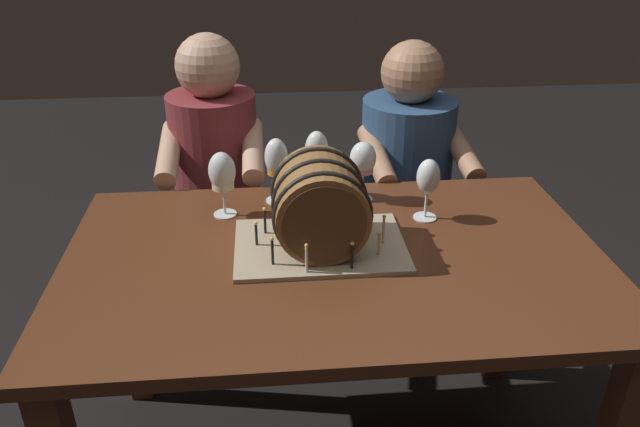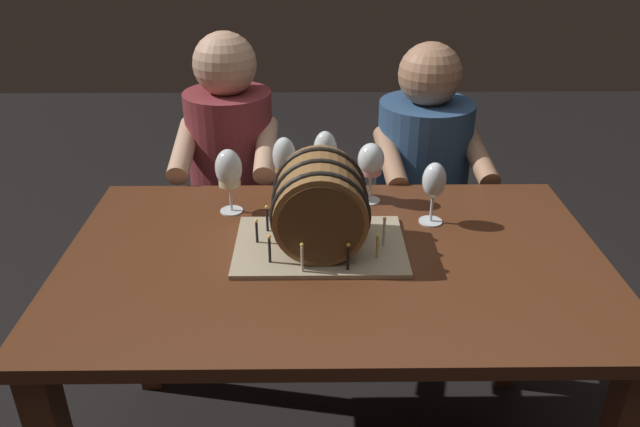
{
  "view_description": "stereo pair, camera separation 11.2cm",
  "coord_description": "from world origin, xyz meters",
  "px_view_note": "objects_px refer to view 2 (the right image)",
  "views": [
    {
      "loc": [
        -0.16,
        -1.35,
        1.59
      ],
      "look_at": [
        -0.03,
        0.04,
        0.86
      ],
      "focal_mm": 35.03,
      "sensor_mm": 36.0,
      "label": 1
    },
    {
      "loc": [
        -0.05,
        -1.36,
        1.59
      ],
      "look_at": [
        -0.03,
        0.04,
        0.86
      ],
      "focal_mm": 35.03,
      "sensor_mm": 36.0,
      "label": 2
    }
  ],
  "objects_px": {
    "dining_table": "(333,292)",
    "wine_glass_empty": "(434,182)",
    "wine_glass_white": "(229,171)",
    "person_seated_left": "(235,208)",
    "person_seated_right": "(419,208)",
    "barrel_cake": "(320,208)",
    "wine_glass_amber": "(284,159)",
    "wine_glass_red": "(325,153)",
    "wine_glass_rose": "(371,162)"
  },
  "relations": [
    {
      "from": "barrel_cake",
      "to": "person_seated_left",
      "type": "height_order",
      "value": "person_seated_left"
    },
    {
      "from": "wine_glass_amber",
      "to": "wine_glass_red",
      "type": "bearing_deg",
      "value": 11.62
    },
    {
      "from": "wine_glass_empty",
      "to": "person_seated_left",
      "type": "height_order",
      "value": "person_seated_left"
    },
    {
      "from": "barrel_cake",
      "to": "person_seated_right",
      "type": "relative_size",
      "value": 0.39
    },
    {
      "from": "barrel_cake",
      "to": "wine_glass_red",
      "type": "relative_size",
      "value": 2.13
    },
    {
      "from": "dining_table",
      "to": "wine_glass_empty",
      "type": "xyz_separation_m",
      "value": [
        0.28,
        0.18,
        0.24
      ]
    },
    {
      "from": "barrel_cake",
      "to": "person_seated_right",
      "type": "distance_m",
      "value": 0.85
    },
    {
      "from": "dining_table",
      "to": "wine_glass_rose",
      "type": "relative_size",
      "value": 7.52
    },
    {
      "from": "wine_glass_red",
      "to": "person_seated_left",
      "type": "xyz_separation_m",
      "value": [
        -0.33,
        0.37,
        -0.37
      ]
    },
    {
      "from": "wine_glass_amber",
      "to": "wine_glass_empty",
      "type": "xyz_separation_m",
      "value": [
        0.41,
        -0.15,
        -0.01
      ]
    },
    {
      "from": "barrel_cake",
      "to": "wine_glass_white",
      "type": "relative_size",
      "value": 2.3
    },
    {
      "from": "dining_table",
      "to": "wine_glass_red",
      "type": "bearing_deg",
      "value": 92.61
    },
    {
      "from": "wine_glass_amber",
      "to": "dining_table",
      "type": "bearing_deg",
      "value": -67.28
    },
    {
      "from": "wine_glass_rose",
      "to": "wine_glass_amber",
      "type": "bearing_deg",
      "value": 176.81
    },
    {
      "from": "wine_glass_empty",
      "to": "person_seated_right",
      "type": "relative_size",
      "value": 0.16
    },
    {
      "from": "wine_glass_white",
      "to": "wine_glass_red",
      "type": "height_order",
      "value": "wine_glass_red"
    },
    {
      "from": "wine_glass_white",
      "to": "person_seated_left",
      "type": "xyz_separation_m",
      "value": [
        -0.06,
        0.47,
        -0.35
      ]
    },
    {
      "from": "wine_glass_rose",
      "to": "dining_table",
      "type": "bearing_deg",
      "value": -110.59
    },
    {
      "from": "person_seated_right",
      "to": "wine_glass_white",
      "type": "bearing_deg",
      "value": -143.52
    },
    {
      "from": "wine_glass_empty",
      "to": "wine_glass_red",
      "type": "relative_size",
      "value": 0.86
    },
    {
      "from": "barrel_cake",
      "to": "wine_glass_red",
      "type": "xyz_separation_m",
      "value": [
        0.02,
        0.31,
        0.02
      ]
    },
    {
      "from": "wine_glass_rose",
      "to": "wine_glass_red",
      "type": "xyz_separation_m",
      "value": [
        -0.13,
        0.04,
        0.01
      ]
    },
    {
      "from": "wine_glass_white",
      "to": "wine_glass_rose",
      "type": "xyz_separation_m",
      "value": [
        0.4,
        0.06,
        0.0
      ]
    },
    {
      "from": "person_seated_right",
      "to": "person_seated_left",
      "type": "bearing_deg",
      "value": -179.98
    },
    {
      "from": "wine_glass_white",
      "to": "wine_glass_red",
      "type": "xyz_separation_m",
      "value": [
        0.27,
        0.1,
        0.01
      ]
    },
    {
      "from": "wine_glass_amber",
      "to": "wine_glass_white",
      "type": "bearing_deg",
      "value": -153.57
    },
    {
      "from": "wine_glass_white",
      "to": "dining_table",
      "type": "bearing_deg",
      "value": -40.64
    },
    {
      "from": "barrel_cake",
      "to": "dining_table",
      "type": "bearing_deg",
      "value": -48.13
    },
    {
      "from": "wine_glass_white",
      "to": "wine_glass_red",
      "type": "relative_size",
      "value": 0.92
    },
    {
      "from": "barrel_cake",
      "to": "person_seated_left",
      "type": "distance_m",
      "value": 0.82
    },
    {
      "from": "wine_glass_white",
      "to": "person_seated_right",
      "type": "height_order",
      "value": "person_seated_right"
    },
    {
      "from": "dining_table",
      "to": "wine_glass_white",
      "type": "relative_size",
      "value": 7.22
    },
    {
      "from": "person_seated_left",
      "to": "person_seated_right",
      "type": "bearing_deg",
      "value": 0.02
    },
    {
      "from": "wine_glass_rose",
      "to": "person_seated_right",
      "type": "bearing_deg",
      "value": 60.57
    },
    {
      "from": "wine_glass_white",
      "to": "person_seated_left",
      "type": "bearing_deg",
      "value": 96.95
    },
    {
      "from": "dining_table",
      "to": "wine_glass_empty",
      "type": "height_order",
      "value": "wine_glass_empty"
    },
    {
      "from": "barrel_cake",
      "to": "wine_glass_red",
      "type": "height_order",
      "value": "barrel_cake"
    },
    {
      "from": "dining_table",
      "to": "person_seated_right",
      "type": "xyz_separation_m",
      "value": [
        0.35,
        0.72,
        -0.12
      ]
    },
    {
      "from": "wine_glass_rose",
      "to": "person_seated_left",
      "type": "distance_m",
      "value": 0.71
    },
    {
      "from": "wine_glass_rose",
      "to": "person_seated_right",
      "type": "distance_m",
      "value": 0.59
    },
    {
      "from": "wine_glass_red",
      "to": "wine_glass_empty",
      "type": "bearing_deg",
      "value": -30.41
    },
    {
      "from": "dining_table",
      "to": "person_seated_left",
      "type": "xyz_separation_m",
      "value": [
        -0.35,
        0.72,
        -0.11
      ]
    },
    {
      "from": "dining_table",
      "to": "wine_glass_white",
      "type": "xyz_separation_m",
      "value": [
        -0.29,
        0.25,
        0.24
      ]
    },
    {
      "from": "wine_glass_rose",
      "to": "person_seated_right",
      "type": "xyz_separation_m",
      "value": [
        0.23,
        0.41,
        -0.36
      ]
    },
    {
      "from": "wine_glass_rose",
      "to": "wine_glass_red",
      "type": "distance_m",
      "value": 0.14
    },
    {
      "from": "wine_glass_rose",
      "to": "person_seated_left",
      "type": "bearing_deg",
      "value": 138.62
    },
    {
      "from": "wine_glass_amber",
      "to": "wine_glass_empty",
      "type": "distance_m",
      "value": 0.44
    },
    {
      "from": "person_seated_left",
      "to": "person_seated_right",
      "type": "xyz_separation_m",
      "value": [
        0.69,
        0.0,
        -0.0
      ]
    },
    {
      "from": "dining_table",
      "to": "wine_glass_rose",
      "type": "xyz_separation_m",
      "value": [
        0.12,
        0.31,
        0.24
      ]
    },
    {
      "from": "wine_glass_empty",
      "to": "person_seated_right",
      "type": "distance_m",
      "value": 0.65
    }
  ]
}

